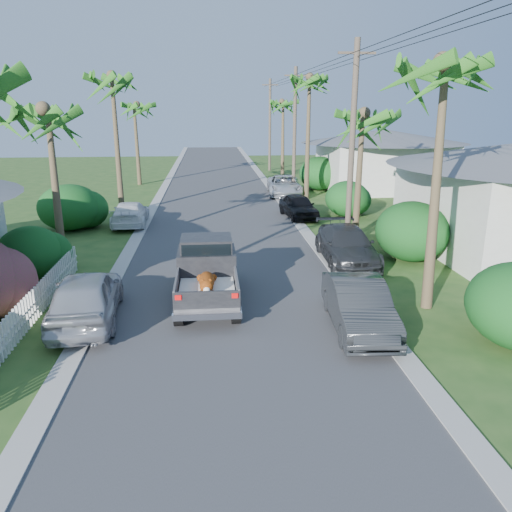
{
  "coord_description": "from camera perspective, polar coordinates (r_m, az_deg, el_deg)",
  "views": [
    {
      "loc": [
        -0.61,
        -8.66,
        6.22
      ],
      "look_at": [
        0.89,
        7.47,
        1.4
      ],
      "focal_mm": 35.0,
      "sensor_mm": 36.0,
      "label": 1
    }
  ],
  "objects": [
    {
      "name": "shrub_r_b",
      "position": [
        21.95,
        17.39,
        2.72
      ],
      "size": [
        3.0,
        3.3,
        2.5
      ],
      "primitive_type": "ellipsoid",
      "color": "#164D1E",
      "rests_on": "ground"
    },
    {
      "name": "palm_l_c",
      "position": [
        31.18,
        -16.17,
        19.07
      ],
      "size": [
        4.4,
        4.4,
        9.2
      ],
      "color": "brown",
      "rests_on": "ground"
    },
    {
      "name": "curb_left",
      "position": [
        34.42,
        -11.44,
        5.89
      ],
      "size": [
        0.6,
        100.0,
        0.06
      ],
      "primitive_type": "cube",
      "color": "#A5A39E",
      "rests_on": "ground"
    },
    {
      "name": "shrub_l_d",
      "position": [
        28.12,
        -20.55,
        5.23
      ],
      "size": [
        3.2,
        3.52,
        2.4
      ],
      "primitive_type": "ellipsoid",
      "color": "#164D1E",
      "rests_on": "ground"
    },
    {
      "name": "palm_r_d",
      "position": [
        49.18,
        3.14,
        17.15
      ],
      "size": [
        4.4,
        4.4,
        8.0
      ],
      "color": "brown",
      "rests_on": "ground"
    },
    {
      "name": "parked_car_rn",
      "position": [
        14.8,
        11.66,
        -5.61
      ],
      "size": [
        1.81,
        4.46,
        1.44
      ],
      "primitive_type": "imported",
      "rotation": [
        0.0,
        0.0,
        -0.07
      ],
      "color": "#2A2C2F",
      "rests_on": "ground"
    },
    {
      "name": "pickup_truck",
      "position": [
        16.86,
        -5.63,
        -1.51
      ],
      "size": [
        1.98,
        5.12,
        2.06
      ],
      "color": "black",
      "rests_on": "ground"
    },
    {
      "name": "picket_fence",
      "position": [
        16.2,
        -24.49,
        -5.68
      ],
      "size": [
        0.1,
        11.0,
        1.0
      ],
      "primitive_type": "cube",
      "color": "white",
      "rests_on": "ground"
    },
    {
      "name": "ground",
      "position": [
        10.68,
        -1.12,
        -19.06
      ],
      "size": [
        120.0,
        120.0,
        0.0
      ],
      "primitive_type": "plane",
      "color": "#2A4D1D",
      "rests_on": "ground"
    },
    {
      "name": "palm_l_b",
      "position": [
        21.57,
        -22.83,
        15.14
      ],
      "size": [
        4.4,
        4.4,
        7.4
      ],
      "color": "brown",
      "rests_on": "ground"
    },
    {
      "name": "shrub_r_c",
      "position": [
        30.23,
        10.4,
        6.45
      ],
      "size": [
        2.6,
        2.86,
        2.1
      ],
      "primitive_type": "ellipsoid",
      "color": "#164D1E",
      "rests_on": "ground"
    },
    {
      "name": "palm_r_a",
      "position": [
        16.25,
        21.16,
        19.78
      ],
      "size": [
        4.4,
        4.4,
        8.7
      ],
      "color": "brown",
      "rests_on": "ground"
    },
    {
      "name": "parked_car_lf",
      "position": [
        28.3,
        -14.18,
        4.71
      ],
      "size": [
        1.97,
        4.51,
        1.29
      ],
      "primitive_type": "imported",
      "rotation": [
        0.0,
        0.0,
        3.18
      ],
      "color": "white",
      "rests_on": "ground"
    },
    {
      "name": "parked_car_ln",
      "position": [
        15.82,
        -18.84,
        -4.42
      ],
      "size": [
        2.26,
        4.8,
        1.59
      ],
      "primitive_type": "imported",
      "rotation": [
        0.0,
        0.0,
        3.22
      ],
      "color": "#B8B9C0",
      "rests_on": "ground"
    },
    {
      "name": "parked_car_rf",
      "position": [
        29.47,
        4.88,
        5.67
      ],
      "size": [
        2.09,
        4.14,
        1.35
      ],
      "primitive_type": "imported",
      "rotation": [
        0.0,
        0.0,
        0.13
      ],
      "color": "black",
      "rests_on": "ground"
    },
    {
      "name": "parked_car_rm",
      "position": [
        21.07,
        10.32,
        1.17
      ],
      "size": [
        2.14,
        5.02,
        1.44
      ],
      "primitive_type": "imported",
      "rotation": [
        0.0,
        0.0,
        -0.02
      ],
      "color": "#292B2E",
      "rests_on": "ground"
    },
    {
      "name": "palm_l_d",
      "position": [
        43.07,
        -13.74,
        16.42
      ],
      "size": [
        4.4,
        4.4,
        7.7
      ],
      "color": "brown",
      "rests_on": "ground"
    },
    {
      "name": "house_right_far",
      "position": [
        41.19,
        14.25,
        10.36
      ],
      "size": [
        9.0,
        8.0,
        4.6
      ],
      "color": "silver",
      "rests_on": "ground"
    },
    {
      "name": "parked_car_rd",
      "position": [
        37.15,
        3.26,
        8.02
      ],
      "size": [
        2.73,
        5.3,
        1.43
      ],
      "primitive_type": "imported",
      "rotation": [
        0.0,
        0.0,
        -0.07
      ],
      "color": "silver",
      "rests_on": "ground"
    },
    {
      "name": "utility_pole_c",
      "position": [
        37.22,
        4.43,
        14.03
      ],
      "size": [
        1.6,
        0.26,
        9.0
      ],
      "color": "brown",
      "rests_on": "ground"
    },
    {
      "name": "shrub_r_d",
      "position": [
        39.91,
        7.29,
        9.36
      ],
      "size": [
        3.2,
        3.52,
        2.6
      ],
      "primitive_type": "ellipsoid",
      "color": "#164D1E",
      "rests_on": "ground"
    },
    {
      "name": "road",
      "position": [
        34.23,
        -4.23,
        6.08
      ],
      "size": [
        8.0,
        100.0,
        0.02
      ],
      "primitive_type": "cube",
      "color": "#38383A",
      "rests_on": "ground"
    },
    {
      "name": "palm_r_b",
      "position": [
        24.73,
        12.08,
        15.6
      ],
      "size": [
        4.4,
        4.4,
        7.2
      ],
      "color": "brown",
      "rests_on": "ground"
    },
    {
      "name": "utility_pole_d",
      "position": [
        52.06,
        1.6,
        14.78
      ],
      "size": [
        1.6,
        0.26,
        9.0
      ],
      "color": "brown",
      "rests_on": "ground"
    },
    {
      "name": "utility_pole_b",
      "position": [
        22.59,
        10.9,
        12.17
      ],
      "size": [
        1.6,
        0.26,
        9.0
      ],
      "color": "brown",
      "rests_on": "ground"
    },
    {
      "name": "curb_right",
      "position": [
        34.57,
        2.96,
        6.24
      ],
      "size": [
        0.6,
        100.0,
        0.06
      ],
      "primitive_type": "cube",
      "color": "#A5A39E",
      "rests_on": "ground"
    },
    {
      "name": "shrub_l_c",
      "position": [
        20.53,
        -24.43,
        0.33
      ],
      "size": [
        2.4,
        2.64,
        2.0
      ],
      "primitive_type": "ellipsoid",
      "color": "#164D1E",
      "rests_on": "ground"
    },
    {
      "name": "palm_r_c",
      "position": [
        35.37,
        6.15,
        19.54
      ],
      "size": [
        4.4,
        4.4,
        9.4
      ],
      "color": "brown",
      "rests_on": "ground"
    }
  ]
}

